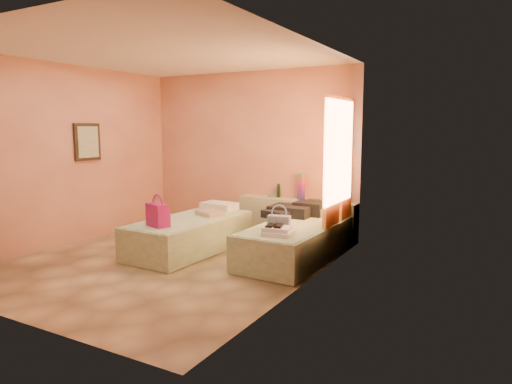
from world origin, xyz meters
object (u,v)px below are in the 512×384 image
Objects in this scene: towel_stack at (278,231)px; water_bottle at (278,191)px; headboard_ledge at (296,219)px; magenta_handbag at (158,215)px; green_book at (314,200)px; bed_left at (190,235)px; bed_right at (296,242)px; flower_vase at (344,196)px; blue_handbag at (279,223)px.

water_bottle is at bearing 116.12° from towel_stack.
water_bottle is at bearing 168.27° from headboard_ledge.
green_book is at bearing 76.38° from magenta_handbag.
bed_left is 1.61m from bed_right.
water_bottle reaches higher than bed_left.
flower_vase reaches higher than bed_left.
magenta_handbag reaches higher than towel_stack.
headboard_ledge is at bearing -11.73° from water_bottle.
towel_stack is (1.63, -0.34, 0.30)m from bed_left.
bed_left is at bearing -113.39° from green_book.
towel_stack is at bearing -10.06° from bed_left.
flower_vase is 0.85× the size of blue_handbag.
green_book is 2.59m from magenta_handbag.
bed_right is 1.63m from water_bottle.
water_bottle reaches higher than magenta_handbag.
blue_handbag is at bearing -66.51° from green_book.
flower_vase is 0.72× the size of towel_stack.
blue_handbag is (1.53, 0.60, -0.06)m from magenta_handbag.
water_bottle is 2.38m from magenta_handbag.
water_bottle is at bearing 175.46° from flower_vase.
flower_vase reaches higher than headboard_ledge.
bed_right is at bearing 13.98° from bed_left.
blue_handbag is at bearing 114.04° from towel_stack.
water_bottle is 1.87m from blue_handbag.
blue_handbag is (0.46, -1.59, 0.27)m from headboard_ledge.
magenta_handbag is (-1.60, -1.00, 0.41)m from bed_right.
bed_right is at bearing -66.19° from headboard_ledge.
magenta_handbag is 1.69m from towel_stack.
magenta_handbag is at bearing -130.96° from flower_vase.
magenta_handbag reaches higher than blue_handbag.
bed_left is 9.07× the size of water_bottle.
bed_right is at bearing 69.39° from blue_handbag.
water_bottle is 0.63× the size of towel_stack.
water_bottle is at bearing 91.77° from magenta_handbag.
bed_left is at bearing 106.52° from magenta_handbag.
headboard_ledge is 11.27× the size of green_book.
bed_left is 1.00× the size of bed_right.
flower_vase is at bearing 40.81° from bed_left.
headboard_ledge is at bearing 107.42° from towel_stack.
green_book is 1.88m from towel_stack.
headboard_ledge is at bearing 178.76° from flower_vase.
green_book reaches higher than bed_right.
bed_right is 11.00× the size of green_book.
magenta_handbag is (-1.40, -2.18, -0.01)m from green_book.
towel_stack is (-0.23, -1.85, -0.23)m from flower_vase.
headboard_ledge is at bearing 57.38° from bed_left.
magenta_handbag is (-1.07, -2.19, 0.33)m from headboard_ledge.
flower_vase is at bearing 17.80° from green_book.
bed_left is at bearing -112.75° from water_bottle.
towel_stack is (0.06, -0.68, 0.30)m from bed_right.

